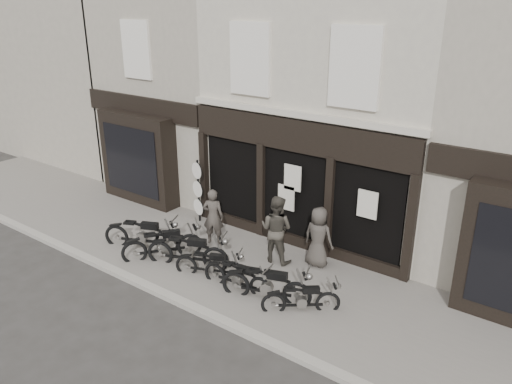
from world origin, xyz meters
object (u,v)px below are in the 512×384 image
Objects in this scene: motorcycle_1 at (163,247)px; motorcycle_2 at (189,254)px; man_centre at (276,229)px; motorcycle_3 at (210,267)px; motorcycle_0 at (143,237)px; motorcycle_6 at (302,301)px; man_right at (318,237)px; man_left at (213,217)px; advert_sign_post at (198,194)px; motorcycle_5 at (267,287)px; motorcycle_4 at (238,279)px.

motorcycle_2 is (0.91, 0.08, 0.01)m from motorcycle_1.
motorcycle_3 is at bearing 54.71° from man_centre.
motorcycle_3 is at bearing -25.06° from motorcycle_0.
motorcycle_6 is (2.80, 0.05, -0.00)m from motorcycle_3.
motorcycle_6 is 2.32m from man_right.
motorcycle_0 is 1.12× the size of motorcycle_1.
motorcycle_1 is at bearing 142.33° from motorcycle_6.
motorcycle_0 is 0.99× the size of motorcycle_2.
advert_sign_post is (-1.43, 0.92, 0.10)m from man_left.
advert_sign_post is at bearing -57.52° from man_left.
motorcycle_0 is at bearing 123.60° from motorcycle_1.
motorcycle_5 is 1.38× the size of motorcycle_6.
motorcycle_6 is at bearing -8.50° from advert_sign_post.
man_left is 1.70m from advert_sign_post.
motorcycle_3 is at bearing 142.47° from motorcycle_6.
man_centre is 1.16m from man_right.
motorcycle_5 is (4.53, -0.07, -0.01)m from motorcycle_0.
motorcycle_6 is 5.91m from advert_sign_post.
motorcycle_5 is 2.05m from man_centre.
motorcycle_0 reaches higher than motorcycle_3.
man_left reaches higher than man_right.
man_left is at bearing 15.49° from motorcycle_1.
man_left is at bearing -17.65° from advert_sign_post.
motorcycle_4 is at bearing -28.24° from motorcycle_3.
motorcycle_2 is 1.39× the size of motorcycle_6.
motorcycle_3 is 1.03× the size of man_left.
advert_sign_post is at bearing 63.69° from motorcycle_0.
man_centre reaches higher than motorcycle_5.
motorcycle_1 is 0.88× the size of advert_sign_post.
man_right reaches higher than motorcycle_3.
motorcycle_6 is at bearing -13.90° from motorcycle_5.
motorcycle_2 reaches higher than motorcycle_3.
motorcycle_6 is 0.82× the size of man_centre.
motorcycle_2 is 1.85m from motorcycle_4.
motorcycle_1 is at bearing 160.79° from motorcycle_5.
man_centre is (-1.84, 1.64, 0.73)m from motorcycle_6.
motorcycle_5 is at bearing -25.51° from motorcycle_2.
man_centre reaches higher than man_left.
motorcycle_5 is 2.25m from man_right.
man_left reaches higher than motorcycle_2.
man_right reaches higher than motorcycle_0.
motorcycle_5 reaches higher than motorcycle_6.
advert_sign_post is (-3.59, 2.48, 0.70)m from motorcycle_4.
motorcycle_1 is at bearing 172.53° from motorcycle_4.
motorcycle_3 is (2.67, -0.04, -0.08)m from motorcycle_0.
motorcycle_5 is (0.86, 0.05, 0.05)m from motorcycle_4.
man_right is (3.17, 0.67, -0.01)m from man_left.
motorcycle_2 is 1.10× the size of motorcycle_4.
motorcycle_4 is 1.26× the size of motorcycle_6.
motorcycle_3 is (1.74, 0.02, -0.07)m from motorcycle_1.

